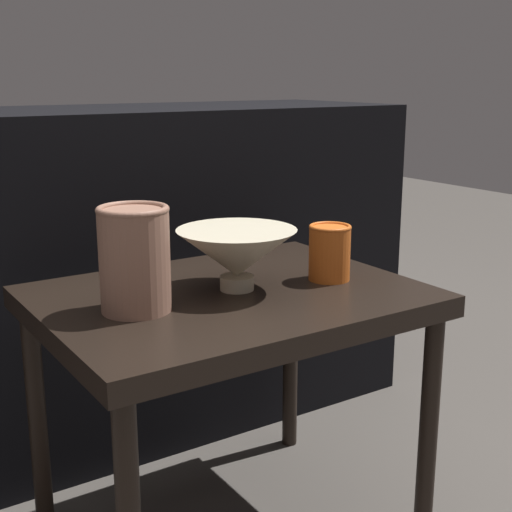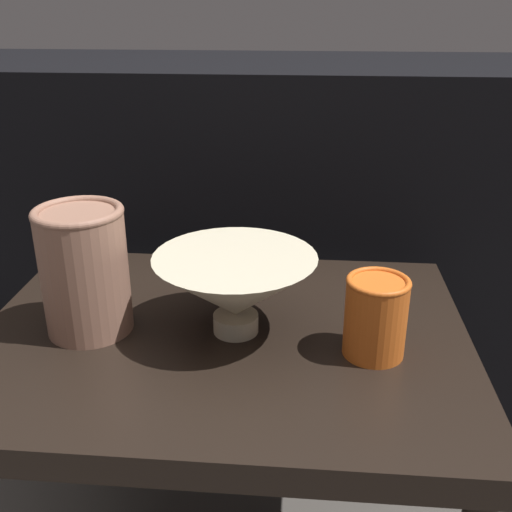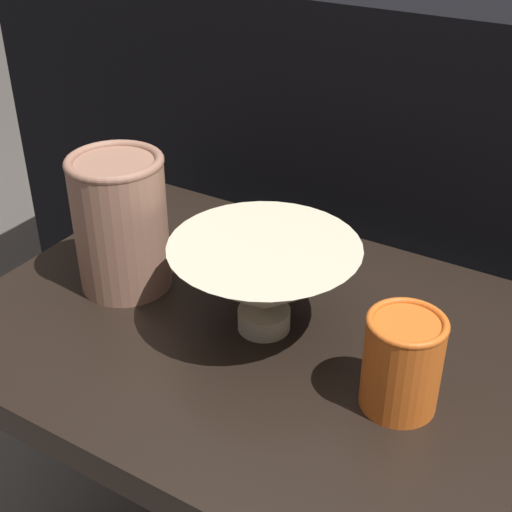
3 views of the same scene
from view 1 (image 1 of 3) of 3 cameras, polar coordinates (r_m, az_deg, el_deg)
table at (r=1.34m, az=-2.16°, el=-5.15°), size 0.69×0.52×0.51m
couch_backdrop at (r=1.85m, az=-11.49°, el=-1.27°), size 1.53×0.50×0.82m
bowl at (r=1.31m, az=-1.48°, el=0.17°), size 0.22×0.22×0.11m
vase_textured_left at (r=1.21m, az=-9.69°, el=-0.12°), size 0.12×0.12×0.18m
vase_colorful_right at (r=1.39m, az=5.91°, el=0.36°), size 0.08×0.08×0.11m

